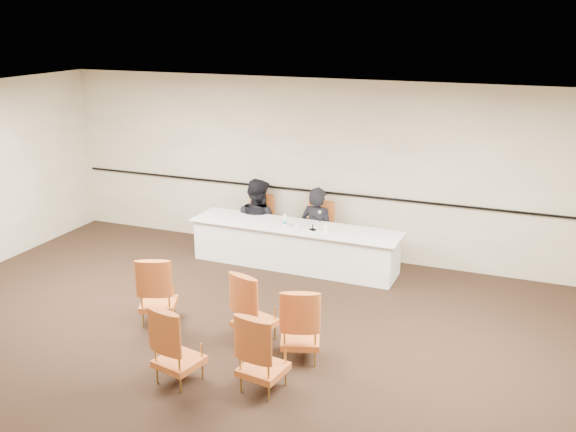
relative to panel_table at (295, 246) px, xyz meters
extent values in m
plane|color=black|center=(0.34, -3.20, -0.35)|extent=(10.00, 10.00, 0.00)
plane|color=white|center=(0.34, -3.20, 2.65)|extent=(10.00, 10.00, 0.00)
cube|color=#B5A78E|center=(0.34, 0.80, 1.15)|extent=(10.00, 0.04, 3.00)
cube|color=black|center=(0.34, 0.76, 0.75)|extent=(9.80, 0.04, 0.03)
imported|color=black|center=(0.21, 0.53, 0.04)|extent=(0.67, 0.50, 1.69)
imported|color=black|center=(-0.92, 0.55, 0.04)|extent=(1.01, 0.88, 1.77)
cube|color=white|center=(0.43, -0.08, 0.35)|extent=(0.31, 0.24, 0.00)
cylinder|color=white|center=(0.08, -0.09, 0.40)|extent=(0.08, 0.08, 0.10)
cylinder|color=white|center=(0.57, -0.13, 0.41)|extent=(0.08, 0.08, 0.12)
camera|label=1|loc=(3.57, -9.24, 3.63)|focal=40.00mm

